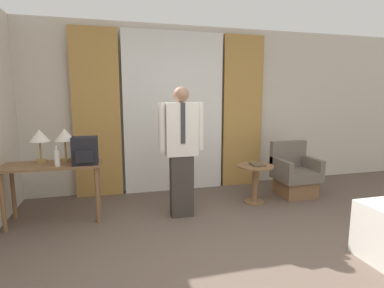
% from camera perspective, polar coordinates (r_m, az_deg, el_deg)
% --- Properties ---
extents(wall_back, '(10.00, 0.06, 2.70)m').
position_cam_1_polar(wall_back, '(5.05, -3.72, 6.63)').
color(wall_back, beige).
rests_on(wall_back, ground_plane).
extents(curtain_sheer_center, '(1.63, 0.06, 2.58)m').
position_cam_1_polar(curtain_sheer_center, '(4.92, -3.41, 5.88)').
color(curtain_sheer_center, white).
rests_on(curtain_sheer_center, ground_plane).
extents(curtain_drape_left, '(0.71, 0.06, 2.58)m').
position_cam_1_polar(curtain_drape_left, '(4.83, -17.71, 5.40)').
color(curtain_drape_left, '#B28442').
rests_on(curtain_drape_left, ground_plane).
extents(curtain_drape_right, '(0.71, 0.06, 2.58)m').
position_cam_1_polar(curtain_drape_right, '(5.30, 9.59, 5.99)').
color(curtain_drape_right, '#B28442').
rests_on(curtain_drape_right, ground_plane).
extents(desk, '(1.16, 0.51, 0.74)m').
position_cam_1_polar(desk, '(4.10, -24.94, -5.09)').
color(desk, brown).
rests_on(desk, ground_plane).
extents(table_lamp_left, '(0.24, 0.24, 0.42)m').
position_cam_1_polar(table_lamp_left, '(4.16, -27.04, 1.11)').
color(table_lamp_left, '#9E7F47').
rests_on(table_lamp_left, desk).
extents(table_lamp_right, '(0.24, 0.24, 0.42)m').
position_cam_1_polar(table_lamp_right, '(4.11, -23.09, 1.29)').
color(table_lamp_right, '#9E7F47').
rests_on(table_lamp_right, desk).
extents(bottle_near_edge, '(0.06, 0.06, 0.25)m').
position_cam_1_polar(bottle_near_edge, '(3.88, -24.33, -2.43)').
color(bottle_near_edge, silver).
rests_on(bottle_near_edge, desk).
extents(backpack, '(0.30, 0.26, 0.34)m').
position_cam_1_polar(backpack, '(3.87, -19.70, -1.22)').
color(backpack, black).
rests_on(backpack, desk).
extents(person, '(0.58, 0.20, 1.68)m').
position_cam_1_polar(person, '(3.83, -2.03, -0.58)').
color(person, '#38332D').
rests_on(person, ground_plane).
extents(armchair, '(0.62, 0.58, 0.84)m').
position_cam_1_polar(armchair, '(5.05, 18.91, -5.69)').
color(armchair, brown).
rests_on(armchair, ground_plane).
extents(side_table, '(0.53, 0.53, 0.57)m').
position_cam_1_polar(side_table, '(4.51, 11.92, -6.26)').
color(side_table, brown).
rests_on(side_table, ground_plane).
extents(book, '(0.17, 0.22, 0.03)m').
position_cam_1_polar(book, '(4.46, 12.33, -3.84)').
color(book, brown).
rests_on(book, side_table).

